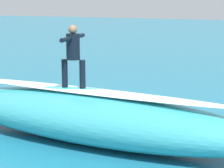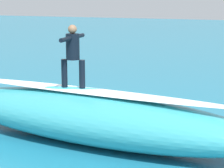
{
  "view_description": "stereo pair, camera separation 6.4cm",
  "coord_description": "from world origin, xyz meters",
  "views": [
    {
      "loc": [
        -5.56,
        11.88,
        3.71
      ],
      "look_at": [
        -0.44,
        0.1,
        1.12
      ],
      "focal_mm": 69.88,
      "sensor_mm": 36.0,
      "label": 1
    },
    {
      "loc": [
        -5.61,
        11.86,
        3.71
      ],
      "look_at": [
        -0.44,
        0.1,
        1.12
      ],
      "focal_mm": 69.88,
      "sensor_mm": 36.0,
      "label": 2
    }
  ],
  "objects": [
    {
      "name": "ground_plane",
      "position": [
        0.0,
        0.0,
        0.0
      ],
      "size": [
        120.0,
        120.0,
        0.0
      ],
      "primitive_type": "plane",
      "color": "teal"
    },
    {
      "name": "wave_crest",
      "position": [
        -0.76,
        2.21,
        0.65
      ],
      "size": [
        9.17,
        2.74,
        1.31
      ],
      "primitive_type": "ellipsoid",
      "rotation": [
        0.0,
        0.0,
        -0.07
      ],
      "color": "teal",
      "rests_on": "ground_plane"
    },
    {
      "name": "wave_foam_lip",
      "position": [
        -0.76,
        2.21,
        1.35
      ],
      "size": [
        7.71,
        1.3,
        0.08
      ],
      "primitive_type": "ellipsoid",
      "rotation": [
        0.0,
        0.0,
        -0.07
      ],
      "color": "white",
      "rests_on": "wave_crest"
    },
    {
      "name": "surfboard_riding",
      "position": [
        -0.26,
        2.17,
        1.35
      ],
      "size": [
        2.05,
        0.74,
        0.09
      ],
      "primitive_type": "ellipsoid",
      "rotation": [
        0.0,
        0.0,
        0.13
      ],
      "color": "#33B2D1",
      "rests_on": "wave_crest"
    },
    {
      "name": "surfer_riding",
      "position": [
        -0.26,
        2.17,
        2.34
      ],
      "size": [
        0.64,
        1.53,
        1.62
      ],
      "rotation": [
        0.0,
        0.0,
        0.13
      ],
      "color": "black",
      "rests_on": "surfboard_riding"
    },
    {
      "name": "surfboard_paddling",
      "position": [
        -0.62,
        -1.97,
        0.03
      ],
      "size": [
        2.27,
        1.51,
        0.07
      ],
      "primitive_type": "ellipsoid",
      "rotation": [
        0.0,
        0.0,
        2.68
      ],
      "color": "silver",
      "rests_on": "ground_plane"
    },
    {
      "name": "surfer_paddling",
      "position": [
        -0.5,
        -2.03,
        0.2
      ],
      "size": [
        1.63,
        0.97,
        0.31
      ],
      "rotation": [
        0.0,
        0.0,
        2.68
      ],
      "color": "black",
      "rests_on": "surfboard_paddling"
    },
    {
      "name": "foam_patch_near",
      "position": [
        -3.09,
        -0.2,
        0.06
      ],
      "size": [
        0.6,
        0.4,
        0.12
      ],
      "primitive_type": "ellipsoid",
      "rotation": [
        0.0,
        0.0,
        0.06
      ],
      "color": "white",
      "rests_on": "ground_plane"
    },
    {
      "name": "foam_patch_mid",
      "position": [
        -1.97,
        -0.94,
        0.06
      ],
      "size": [
        1.33,
        1.29,
        0.12
      ],
      "primitive_type": "ellipsoid",
      "rotation": [
        0.0,
        0.0,
        2.72
      ],
      "color": "white",
      "rests_on": "ground_plane"
    }
  ]
}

